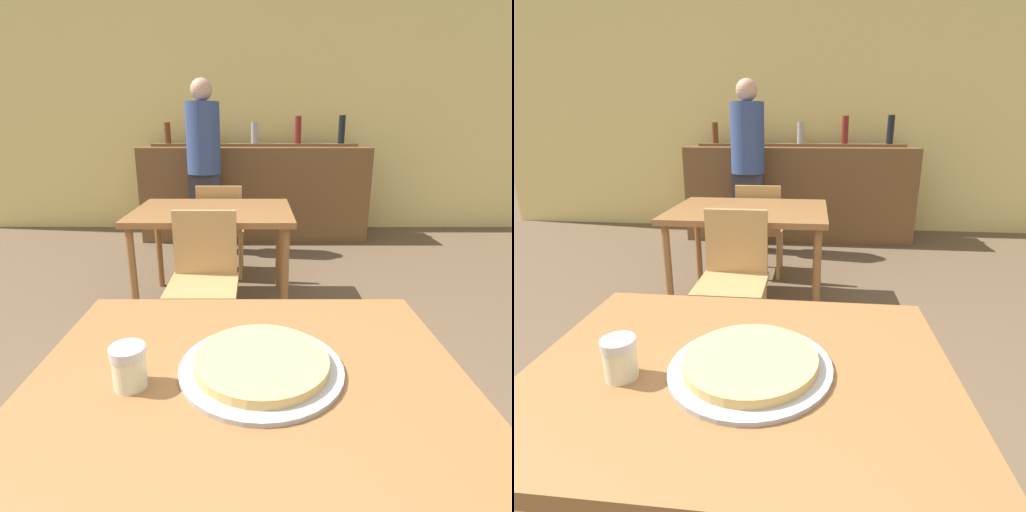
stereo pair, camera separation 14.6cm
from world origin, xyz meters
TOP-DOWN VIEW (x-y plane):
  - wall_back at (0.00, 4.40)m, footprint 8.00×0.05m
  - dining_table_near at (0.00, 0.00)m, footprint 1.02×0.78m
  - dining_table_far at (-0.29, 1.96)m, footprint 1.11×0.84m
  - bar_counter at (0.00, 3.90)m, footprint 2.60×0.56m
  - bar_back_shelf at (0.03, 4.04)m, footprint 2.39×0.24m
  - chair_far_side_front at (-0.29, 1.37)m, footprint 0.40×0.40m
  - chair_far_side_back at (-0.29, 2.55)m, footprint 0.40×0.40m
  - pizza_tray at (0.03, -0.02)m, footprint 0.39×0.39m
  - cheese_shaker at (-0.26, -0.08)m, footprint 0.08×0.08m
  - person_standing at (-0.51, 3.32)m, footprint 0.34×0.34m

SIDE VIEW (x-z plane):
  - chair_far_side_front at x=-0.29m, z-range 0.07..0.90m
  - chair_far_side_back at x=-0.29m, z-range 0.07..0.90m
  - bar_counter at x=0.00m, z-range 0.00..1.07m
  - dining_table_far at x=-0.29m, z-range 0.29..1.03m
  - dining_table_near at x=0.00m, z-range 0.29..1.04m
  - pizza_tray at x=0.03m, z-range 0.75..0.78m
  - cheese_shaker at x=-0.26m, z-range 0.75..0.85m
  - person_standing at x=-0.51m, z-range 0.08..1.81m
  - bar_back_shelf at x=0.03m, z-range 0.96..1.30m
  - wall_back at x=0.00m, z-range 0.00..2.80m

